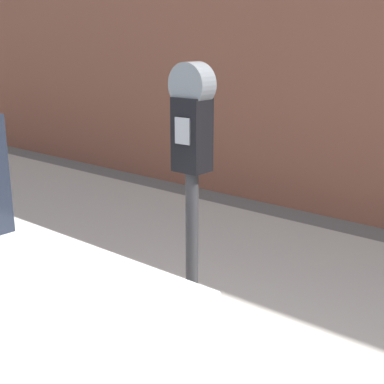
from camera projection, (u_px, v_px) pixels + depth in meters
The scene contains 2 objects.
sidewalk at pixel (375, 331), 3.35m from camera, with size 24.00×2.80×0.11m.
parking_meter at pixel (192, 168), 2.46m from camera, with size 0.20×0.13×1.61m.
Camera 1 is at (1.02, -0.83, 1.81)m, focal length 50.00 mm.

